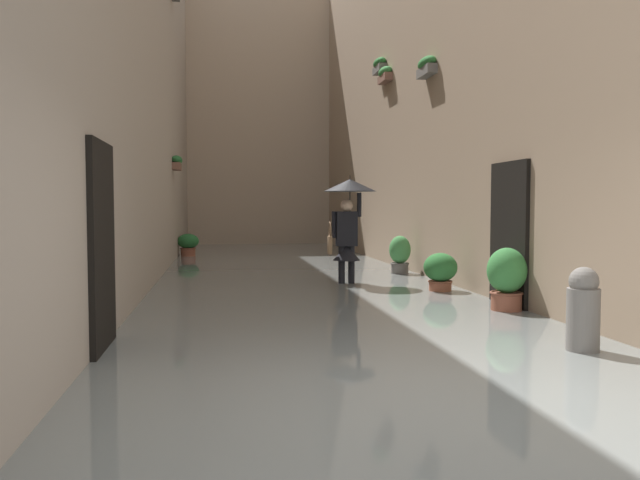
# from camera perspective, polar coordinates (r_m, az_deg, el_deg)

# --- Properties ---
(ground_plane) EXTENTS (60.00, 60.00, 0.00)m
(ground_plane) POSITION_cam_1_polar(r_m,az_deg,el_deg) (14.07, -3.07, -3.31)
(ground_plane) COLOR gray
(flood_water) EXTENTS (6.06, 24.97, 0.16)m
(flood_water) POSITION_cam_1_polar(r_m,az_deg,el_deg) (14.06, -3.08, -2.98)
(flood_water) COLOR slate
(flood_water) RESTS_ON ground_plane
(building_facade_left) EXTENTS (2.04, 22.97, 11.50)m
(building_facade_left) POSITION_cam_1_polar(r_m,az_deg,el_deg) (15.35, 10.84, 18.84)
(building_facade_left) COLOR gray
(building_facade_left) RESTS_ON ground_plane
(building_facade_right) EXTENTS (2.04, 22.97, 10.74)m
(building_facade_right) POSITION_cam_1_polar(r_m,az_deg,el_deg) (14.56, -17.82, 18.08)
(building_facade_right) COLOR #A89989
(building_facade_right) RESTS_ON ground_plane
(building_facade_far) EXTENTS (8.86, 1.80, 9.48)m
(building_facade_far) POSITION_cam_1_polar(r_m,az_deg,el_deg) (24.54, -5.68, 10.51)
(building_facade_far) COLOR tan
(building_facade_far) RESTS_ON ground_plane
(person_wading) EXTENTS (0.96, 0.96, 2.13)m
(person_wading) POSITION_cam_1_polar(r_m,az_deg,el_deg) (11.40, 2.57, 2.55)
(person_wading) COLOR black
(person_wading) RESTS_ON ground_plane
(potted_plant_near_left) EXTENTS (0.53, 0.53, 1.01)m
(potted_plant_near_left) POSITION_cam_1_polar(r_m,az_deg,el_deg) (8.86, 16.60, -3.59)
(potted_plant_near_left) COLOR brown
(potted_plant_near_left) RESTS_ON ground_plane
(potted_plant_far_left) EXTENTS (0.45, 0.45, 0.95)m
(potted_plant_far_left) POSITION_cam_1_polar(r_m,az_deg,el_deg) (13.23, 7.27, -1.49)
(potted_plant_far_left) COLOR #66605B
(potted_plant_far_left) RESTS_ON ground_plane
(potted_plant_far_right) EXTENTS (0.61, 0.61, 0.79)m
(potted_plant_far_right) POSITION_cam_1_polar(r_m,az_deg,el_deg) (18.07, -11.90, -0.47)
(potted_plant_far_right) COLOR brown
(potted_plant_far_right) RESTS_ON ground_plane
(potted_plant_mid_left) EXTENTS (0.56, 0.56, 0.79)m
(potted_plant_mid_left) POSITION_cam_1_polar(r_m,az_deg,el_deg) (10.64, 10.88, -2.95)
(potted_plant_mid_left) COLOR #9E563D
(potted_plant_mid_left) RESTS_ON ground_plane
(mooring_bollard) EXTENTS (0.31, 0.31, 0.98)m
(mooring_bollard) POSITION_cam_1_polar(r_m,az_deg,el_deg) (6.66, 22.79, -6.48)
(mooring_bollard) COLOR slate
(mooring_bollard) RESTS_ON ground_plane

